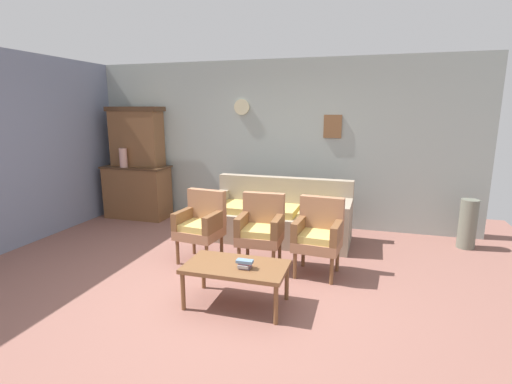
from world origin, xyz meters
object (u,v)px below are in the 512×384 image
armchair_near_couch_end (318,233)px  coffee_table (236,269)px  vase_on_cabinet (123,158)px  floral_couch (279,218)px  floor_vase_by_wall (468,224)px  armchair_by_doorway (201,223)px  side_cabinet (138,192)px  armchair_near_cabinet (261,227)px  book_stack_on_table (245,264)px

armchair_near_couch_end → coffee_table: size_ratio=0.90×
vase_on_cabinet → floral_couch: bearing=-6.3°
floral_couch → floor_vase_by_wall: floral_couch is taller
vase_on_cabinet → floor_vase_by_wall: size_ratio=0.47×
armchair_near_couch_end → floral_couch: bearing=123.7°
floor_vase_by_wall → floral_couch: bearing=-171.5°
vase_on_cabinet → armchair_near_couch_end: 3.85m
armchair_near_couch_end → coffee_table: bearing=-124.9°
vase_on_cabinet → armchair_by_doorway: bearing=-33.7°
side_cabinet → vase_on_cabinet: size_ratio=3.49×
vase_on_cabinet → coffee_table: 3.78m
vase_on_cabinet → armchair_near_couch_end: (3.55, -1.37, -0.60)m
side_cabinet → armchair_near_couch_end: size_ratio=1.28×
floor_vase_by_wall → armchair_near_couch_end: bearing=-142.7°
armchair_near_couch_end → coffee_table: 1.19m
side_cabinet → floral_couch: (2.72, -0.49, -0.14)m
side_cabinet → armchair_near_cabinet: (2.72, -1.52, 0.03)m
side_cabinet → coffee_table: side_cabinet is taller
armchair_near_cabinet → floor_vase_by_wall: size_ratio=1.29×
armchair_near_couch_end → coffee_table: (-0.68, -0.97, -0.12)m
armchair_near_cabinet → floor_vase_by_wall: bearing=28.7°
side_cabinet → floral_couch: size_ratio=0.55×
side_cabinet → floral_couch: side_cabinet is taller
armchair_by_doorway → book_stack_on_table: size_ratio=5.67×
floral_couch → book_stack_on_table: bearing=-86.3°
floral_couch → floor_vase_by_wall: size_ratio=3.01×
floor_vase_by_wall → armchair_by_doorway: bearing=-156.8°
book_stack_on_table → armchair_by_doorway: bearing=131.8°
floral_couch → floor_vase_by_wall: bearing=8.5°
armchair_by_doorway → book_stack_on_table: armchair_by_doorway is taller
armchair_near_couch_end → armchair_by_doorway: bearing=-179.7°
side_cabinet → vase_on_cabinet: (-0.12, -0.17, 0.63)m
floral_couch → armchair_near_couch_end: 1.28m
armchair_near_cabinet → coffee_table: (0.02, -1.00, -0.12)m
armchair_near_cabinet → coffee_table: size_ratio=0.90×
floor_vase_by_wall → vase_on_cabinet: bearing=-179.2°
armchair_near_couch_end → armchair_near_cabinet: bearing=178.3°
side_cabinet → armchair_near_couch_end: bearing=-24.3°
armchair_near_cabinet → book_stack_on_table: size_ratio=5.67×
vase_on_cabinet → floral_couch: size_ratio=0.16×
vase_on_cabinet → coffee_table: (2.87, -2.35, -0.72)m
armchair_near_cabinet → floor_vase_by_wall: 2.97m
armchair_near_couch_end → side_cabinet: bearing=155.7°
armchair_by_doorway → floor_vase_by_wall: armchair_by_doorway is taller
armchair_near_couch_end → book_stack_on_table: bearing=-119.1°
armchair_near_couch_end → book_stack_on_table: size_ratio=5.67×
coffee_table → floor_vase_by_wall: size_ratio=1.44×
floral_couch → armchair_by_doorway: bearing=-126.1°
armchair_near_couch_end → floor_vase_by_wall: (1.90, 1.45, -0.15)m
armchair_by_doorway → armchair_near_couch_end: size_ratio=1.00×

